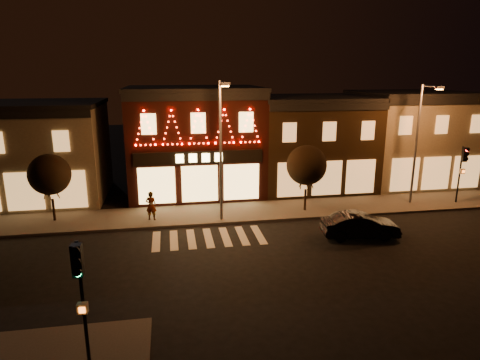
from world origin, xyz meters
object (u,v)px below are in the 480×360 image
object	(u,v)px
streetlamp_mid	(221,141)
dark_sedan	(360,226)
traffic_signal_near	(80,283)
pedestrian	(151,206)

from	to	relation	value
streetlamp_mid	dark_sedan	size ratio (longest dim) A/B	1.98
traffic_signal_near	pedestrian	bearing A→B (deg)	87.22
streetlamp_mid	dark_sedan	xyz separation A→B (m)	(7.62, -3.75, -4.56)
streetlamp_mid	pedestrian	distance (m)	6.19
dark_sedan	traffic_signal_near	bearing A→B (deg)	130.96
streetlamp_mid	pedestrian	bearing A→B (deg)	170.06
streetlamp_mid	pedestrian	world-z (taller)	streetlamp_mid
dark_sedan	pedestrian	world-z (taller)	pedestrian
traffic_signal_near	dark_sedan	bearing A→B (deg)	37.89
dark_sedan	pedestrian	size ratio (longest dim) A/B	2.34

